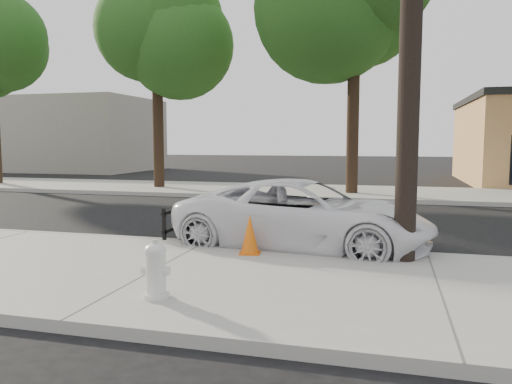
# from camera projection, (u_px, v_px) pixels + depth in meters

# --- Properties ---
(ground) EXTENTS (120.00, 120.00, 0.00)m
(ground) POSITION_uv_depth(u_px,v_px,m) (239.00, 230.00, 11.56)
(ground) COLOR black
(ground) RESTS_ON ground
(near_sidewalk) EXTENTS (90.00, 4.40, 0.15)m
(near_sidewalk) POSITION_uv_depth(u_px,v_px,m) (155.00, 274.00, 7.42)
(near_sidewalk) COLOR gray
(near_sidewalk) RESTS_ON ground
(far_sidewalk) EXTENTS (90.00, 5.00, 0.15)m
(far_sidewalk) POSITION_uv_depth(u_px,v_px,m) (301.00, 191.00, 19.72)
(far_sidewalk) COLOR gray
(far_sidewalk) RESTS_ON ground
(curb_near) EXTENTS (90.00, 0.12, 0.16)m
(curb_near) POSITION_uv_depth(u_px,v_px,m) (207.00, 245.00, 9.54)
(curb_near) COLOR #9E9B93
(curb_near) RESTS_ON ground
(building_far) EXTENTS (14.00, 8.00, 5.00)m
(building_far) POSITION_uv_depth(u_px,v_px,m) (53.00, 135.00, 35.67)
(building_far) COLOR gray
(building_far) RESTS_ON ground
(tree_b) EXTENTS (4.34, 4.20, 8.45)m
(tree_b) POSITION_uv_depth(u_px,v_px,m) (159.00, 40.00, 20.18)
(tree_b) COLOR black
(tree_b) RESTS_ON far_sidewalk
(tree_c) EXTENTS (4.96, 4.80, 9.55)m
(tree_c) POSITION_uv_depth(u_px,v_px,m) (361.00, 3.00, 17.63)
(tree_c) COLOR black
(tree_c) RESTS_ON far_sidewalk
(police_cruiser) EXTENTS (5.01, 2.74, 1.33)m
(police_cruiser) POSITION_uv_depth(u_px,v_px,m) (304.00, 215.00, 9.38)
(police_cruiser) COLOR white
(police_cruiser) RESTS_ON ground
(fire_hydrant) EXTENTS (0.36, 0.33, 0.68)m
(fire_hydrant) POSITION_uv_depth(u_px,v_px,m) (156.00, 271.00, 6.05)
(fire_hydrant) COLOR silver
(fire_hydrant) RESTS_ON near_sidewalk
(traffic_cone) EXTENTS (0.40, 0.40, 0.67)m
(traffic_cone) POSITION_uv_depth(u_px,v_px,m) (250.00, 235.00, 8.43)
(traffic_cone) COLOR #DE5E0B
(traffic_cone) RESTS_ON near_sidewalk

